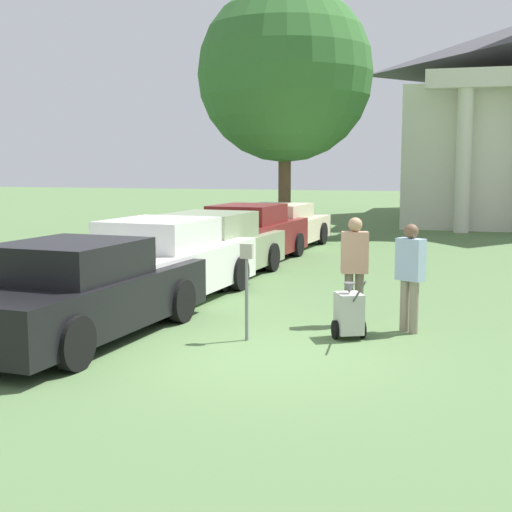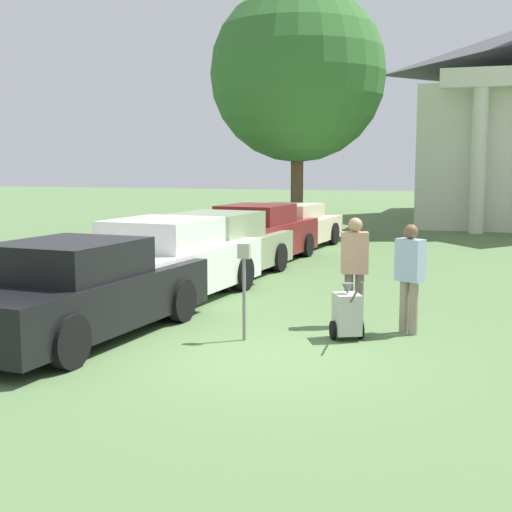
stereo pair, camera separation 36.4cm
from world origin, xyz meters
name	(u,v)px [view 1 (the left image)]	position (x,y,z in m)	size (l,w,h in m)	color
ground_plane	(255,354)	(0.00, 0.00, 0.00)	(120.00, 120.00, 0.00)	#517042
parked_car_black	(78,293)	(-2.77, 0.11, 0.69)	(2.34, 4.91, 1.47)	black
parked_car_white	(163,263)	(-2.77, 3.21, 0.72)	(2.35, 4.86, 1.56)	silver
parked_car_sage	(212,248)	(-2.77, 5.91, 0.69)	(2.28, 4.90, 1.51)	gray
parked_car_maroon	(249,235)	(-2.76, 8.85, 0.71)	(2.21, 4.85, 1.52)	maroon
parked_car_cream	(279,227)	(-2.77, 11.95, 0.65)	(2.36, 5.10, 1.37)	beige
parking_meter	(247,274)	(-0.33, 0.71, 1.00)	(0.18, 0.09, 1.44)	slate
person_worker	(354,264)	(1.02, 2.18, 0.99)	(0.46, 0.33, 1.74)	#665B4C
person_supervisor	(410,271)	(1.92, 1.88, 0.96)	(0.47, 0.40, 1.68)	gray
equipment_cart	(349,313)	(1.09, 1.24, 0.39)	(0.62, 0.97, 1.00)	#B2B2AD
shade_tree	(285,74)	(-3.44, 15.34, 5.66)	(6.07, 6.07, 8.71)	brown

